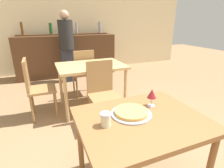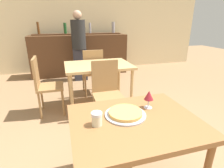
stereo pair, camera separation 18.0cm
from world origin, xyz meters
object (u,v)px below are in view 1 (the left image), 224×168
Objects in this scene: chair_far_side_front at (102,90)px; pizza_tray at (131,113)px; chair_far_side_left at (35,85)px; wine_glass at (152,94)px; chair_far_side_back at (84,70)px; person_standing at (67,45)px; cheese_shaker at (106,119)px.

pizza_tray is at bearing -96.39° from chair_far_side_front.
chair_far_side_left is 1.86m from wine_glass.
person_standing is (-0.13, 1.05, 0.37)m from chair_far_side_back.
chair_far_side_back is 1.12m from person_standing.
cheese_shaker is at bearing -94.02° from person_standing.
chair_far_side_left is 1.80m from person_standing.
chair_far_side_left is at bearing 122.45° from wine_glass.
pizza_tray is at bearing -155.10° from chair_far_side_left.
chair_far_side_front is at bearing 96.65° from wine_glass.
chair_far_side_back is 2.19m from pizza_tray.
chair_far_side_back reaches higher than pizza_tray.
pizza_tray is (0.75, -1.62, 0.21)m from chair_far_side_left.
pizza_tray is at bearing 86.87° from chair_far_side_back.
pizza_tray is (-0.12, -1.06, 0.21)m from chair_far_side_front.
chair_far_side_left is 1.78m from cheese_shaker.
person_standing is at bearing 90.27° from pizza_tray.
chair_far_side_front is 0.56× the size of person_standing.
chair_far_side_back is 0.56× the size of person_standing.
wine_glass is (0.12, -2.11, 0.31)m from chair_far_side_back.
person_standing reaches higher than pizza_tray.
chair_far_side_front is 1.11m from chair_far_side_back.
chair_far_side_back is at bearing 86.87° from pizza_tray.
chair_far_side_front is 1.22m from cheese_shaker.
chair_far_side_back and chair_far_side_left have the same top height.
chair_far_side_left is (-0.87, 0.56, 0.00)m from chair_far_side_front.
wine_glass is (0.12, -1.00, 0.31)m from chair_far_side_front.
chair_far_side_back is at bearing 90.00° from chair_far_side_front.
person_standing reaches higher than chair_far_side_front.
person_standing is at bearing 85.98° from cheese_shaker.
chair_far_side_back is (-0.00, 1.11, 0.00)m from chair_far_side_front.
chair_far_side_front and chair_far_side_left have the same top height.
chair_far_side_back reaches higher than wine_glass.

